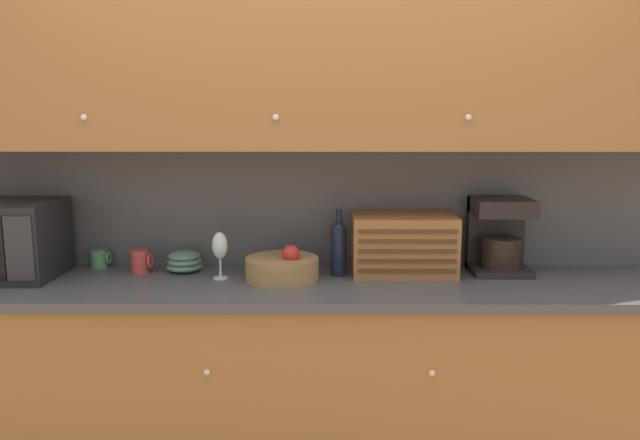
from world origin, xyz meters
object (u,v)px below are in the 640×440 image
(fruit_basket, at_px, (283,268))
(coffee_maker, at_px, (499,235))
(wine_glass, at_px, (220,247))
(bread_box, at_px, (403,244))
(mug_blue_second, at_px, (100,258))
(wine_bottle, at_px, (339,246))
(mug, at_px, (141,261))
(bowl_stack_on_counter, at_px, (184,262))

(fruit_basket, relative_size, coffee_maker, 0.93)
(wine_glass, distance_m, bread_box, 0.81)
(mug_blue_second, relative_size, wine_bottle, 0.31)
(wine_bottle, height_order, bread_box, wine_bottle)
(mug, relative_size, fruit_basket, 0.33)
(mug_blue_second, height_order, coffee_maker, coffee_maker)
(wine_glass, bearing_deg, mug_blue_second, 162.25)
(fruit_basket, height_order, bread_box, bread_box)
(bowl_stack_on_counter, height_order, coffee_maker, coffee_maker)
(coffee_maker, bearing_deg, bowl_stack_on_counter, -179.85)
(mug, distance_m, bowl_stack_on_counter, 0.19)
(wine_glass, height_order, bread_box, bread_box)
(mug, bearing_deg, mug_blue_second, 156.64)
(mug_blue_second, relative_size, bread_box, 0.20)
(mug, xyz_separation_m, wine_bottle, (0.89, -0.03, 0.08))
(bowl_stack_on_counter, xyz_separation_m, coffee_maker, (1.43, 0.00, 0.13))
(mug, xyz_separation_m, wine_glass, (0.37, -0.10, 0.09))
(mug_blue_second, height_order, bread_box, bread_box)
(bowl_stack_on_counter, bearing_deg, mug, -171.59)
(wine_glass, distance_m, wine_bottle, 0.52)
(mug_blue_second, distance_m, bowl_stack_on_counter, 0.42)
(wine_glass, xyz_separation_m, fruit_basket, (0.27, -0.02, -0.09))
(wine_glass, relative_size, coffee_maker, 0.61)
(wine_bottle, distance_m, bread_box, 0.29)
(bowl_stack_on_counter, distance_m, wine_glass, 0.24)
(wine_glass, xyz_separation_m, bread_box, (0.81, 0.10, -0.01))
(wine_bottle, bearing_deg, bowl_stack_on_counter, 174.90)
(mug, distance_m, wine_glass, 0.40)
(mug, height_order, bowl_stack_on_counter, mug)
(mug, bearing_deg, wine_bottle, -2.22)
(mug_blue_second, relative_size, wine_glass, 0.44)
(mug_blue_second, distance_m, wine_bottle, 1.12)
(coffee_maker, bearing_deg, bread_box, -176.08)
(mug, bearing_deg, wine_glass, -14.28)
(coffee_maker, bearing_deg, fruit_basket, -171.60)
(wine_bottle, height_order, coffee_maker, coffee_maker)
(fruit_basket, distance_m, wine_bottle, 0.27)
(bowl_stack_on_counter, relative_size, wine_bottle, 0.55)
(bread_box, bearing_deg, coffee_maker, 3.92)
(fruit_basket, bearing_deg, coffee_maker, 8.40)
(mug_blue_second, distance_m, mug, 0.24)
(mug, height_order, fruit_basket, fruit_basket)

